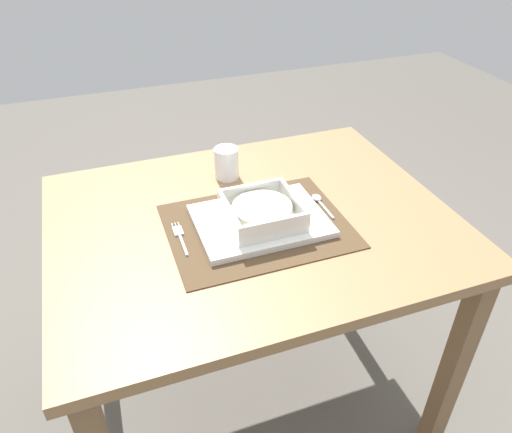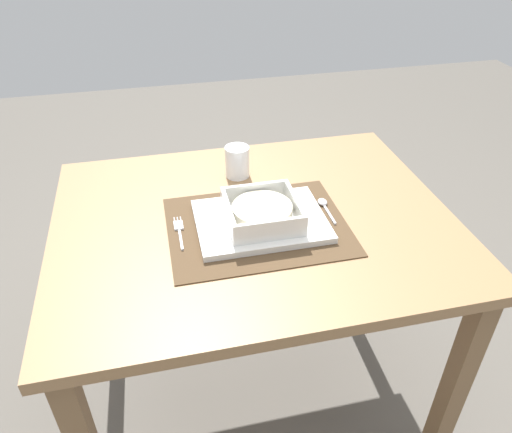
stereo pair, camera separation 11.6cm
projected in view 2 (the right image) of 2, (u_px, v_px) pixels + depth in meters
ground_plane at (254, 394)px, 1.63m from camera, size 6.00×6.00×0.00m
dining_table at (254, 248)px, 1.27m from camera, size 0.99×0.78×0.72m
placemat at (256, 226)px, 1.18m from camera, size 0.43×0.34×0.00m
serving_plate at (261, 221)px, 1.18m from camera, size 0.31×0.23×0.02m
porridge_bowl at (262, 213)px, 1.16m from camera, size 0.17×0.17×0.05m
fork at (179, 230)px, 1.16m from camera, size 0.02×0.13×0.00m
spoon at (324, 205)px, 1.25m from camera, size 0.02×0.11×0.01m
butter_knife at (323, 221)px, 1.19m from camera, size 0.01×0.13×0.01m
drinking_glass at (236, 163)px, 1.36m from camera, size 0.07×0.07×0.09m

